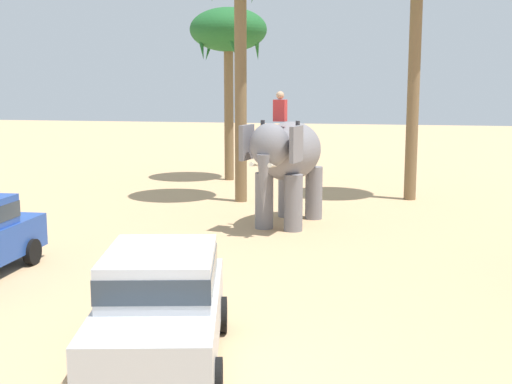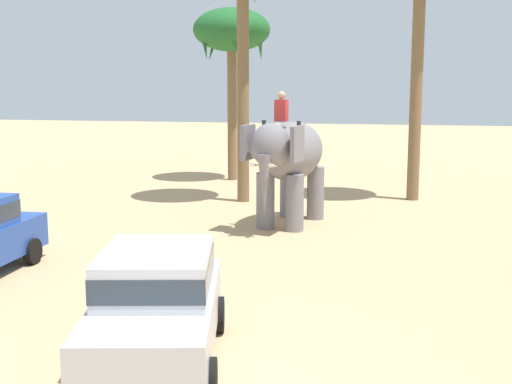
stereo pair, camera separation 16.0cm
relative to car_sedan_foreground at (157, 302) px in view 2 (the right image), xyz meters
The scene contains 4 objects.
ground_plane 1.08m from the car_sedan_foreground, 50.73° to the right, with size 120.00×120.00×0.00m, color tan.
car_sedan_foreground is the anchor object (origin of this frame).
elephant_with_mahout 10.24m from the car_sedan_foreground, 88.58° to the left, with size 2.21×4.00×3.88m.
palm_tree_left_of_road 19.97m from the car_sedan_foreground, 100.89° to the left, with size 3.20×3.20×7.18m.
Camera 2 is at (3.13, -8.70, 4.12)m, focal length 47.88 mm.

